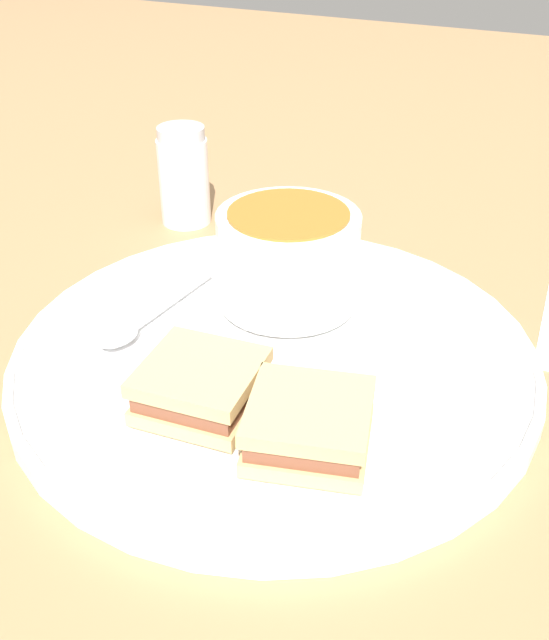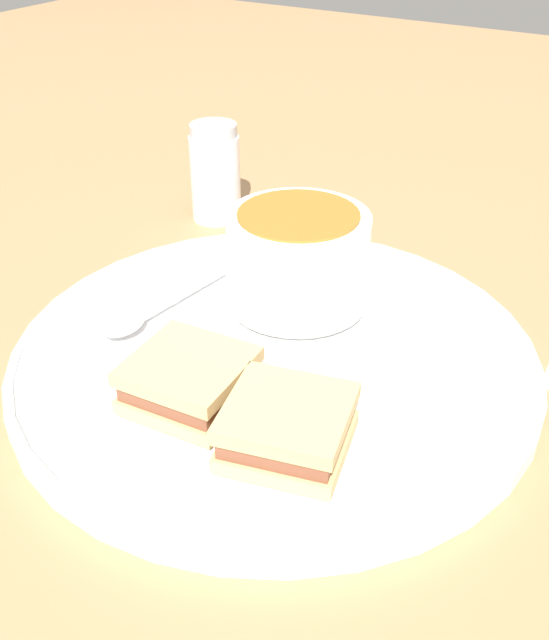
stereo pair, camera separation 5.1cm
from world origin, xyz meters
name	(u,v)px [view 2 (the right image)]	position (x,y,z in m)	size (l,w,h in m)	color
ground_plane	(275,367)	(0.00, 0.00, 0.00)	(2.40, 2.40, 0.00)	#9E754C
plate	(275,355)	(0.00, 0.00, 0.01)	(0.37, 0.37, 0.02)	white
soup_bowl	(298,258)	(-0.02, 0.06, 0.06)	(0.11, 0.11, 0.07)	white
spoon	(134,319)	(-0.10, -0.03, 0.02)	(0.03, 0.13, 0.01)	silver
sandwich_half_near	(189,380)	(-0.01, -0.08, 0.03)	(0.07, 0.07, 0.03)	tan
sandwich_half_far	(287,427)	(0.06, -0.09, 0.03)	(0.08, 0.08, 0.03)	tan
salt_shaker	(215,173)	(-0.18, 0.19, 0.05)	(0.05, 0.05, 0.09)	silver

